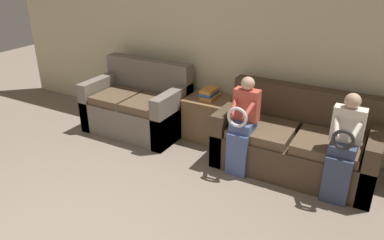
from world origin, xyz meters
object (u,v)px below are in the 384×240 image
Objects in this scene: side_shelf at (209,118)px; child_right_seated at (344,145)px; couch_main at (296,143)px; child_left_seated at (243,123)px; couch_side at (138,107)px; book_stack at (210,94)px.

child_right_seated is at bearing -17.81° from side_shelf.
couch_main is 1.59× the size of child_left_seated.
couch_main is 0.74m from child_right_seated.
side_shelf is at bearing 13.68° from couch_side.
side_shelf is 1.99× the size of book_stack.
child_left_seated is 1.11m from child_right_seated.
child_left_seated is 1.00× the size of child_right_seated.
couch_side reaches higher than book_stack.
couch_side is 1.21× the size of child_left_seated.
book_stack is (1.03, 0.26, 0.31)m from couch_side.
couch_side is 1.11m from book_stack.
child_left_seated reaches higher than book_stack.
book_stack is at bearing 14.25° from couch_side.
child_left_seated is 1.89× the size of side_shelf.
child_left_seated is at bearing -10.98° from couch_side.
child_left_seated is at bearing -39.56° from book_stack.
child_left_seated is 3.77× the size of book_stack.
couch_main is 1.58× the size of child_right_seated.
couch_side is at bearing -165.75° from book_stack.
child_right_seated is 1.90× the size of side_shelf.
couch_main is 3.01× the size of side_shelf.
couch_side is 1.21× the size of child_right_seated.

